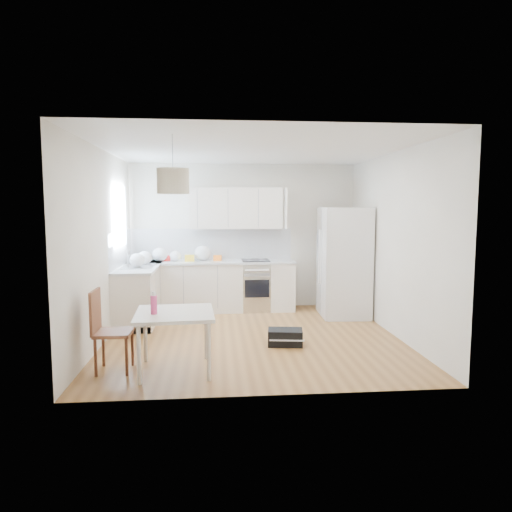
% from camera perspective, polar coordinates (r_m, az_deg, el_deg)
% --- Properties ---
extents(floor, '(4.20, 4.20, 0.00)m').
position_cam_1_polar(floor, '(6.78, -0.42, -10.09)').
color(floor, brown).
rests_on(floor, ground).
extents(ceiling, '(4.20, 4.20, 0.00)m').
position_cam_1_polar(ceiling, '(6.56, -0.44, 13.20)').
color(ceiling, white).
rests_on(ceiling, wall_back).
extents(wall_back, '(4.20, 0.00, 4.20)m').
position_cam_1_polar(wall_back, '(8.62, -1.56, 2.49)').
color(wall_back, beige).
rests_on(wall_back, floor).
extents(wall_left, '(0.00, 4.20, 4.20)m').
position_cam_1_polar(wall_left, '(6.70, -18.65, 1.16)').
color(wall_left, beige).
rests_on(wall_left, floor).
extents(wall_right, '(0.00, 4.20, 4.20)m').
position_cam_1_polar(wall_right, '(7.02, 16.92, 1.43)').
color(wall_right, beige).
rests_on(wall_right, floor).
extents(window_glassblock, '(0.02, 1.00, 1.00)m').
position_cam_1_polar(window_glassblock, '(7.80, -16.68, 4.81)').
color(window_glassblock, '#BFE0F9').
rests_on(window_glassblock, wall_left).
extents(cabinets_back, '(3.00, 0.60, 0.88)m').
position_cam_1_polar(cabinets_back, '(8.41, -5.51, -3.87)').
color(cabinets_back, silver).
rests_on(cabinets_back, floor).
extents(cabinets_left, '(0.60, 1.80, 0.88)m').
position_cam_1_polar(cabinets_left, '(7.93, -14.28, -4.64)').
color(cabinets_left, silver).
rests_on(cabinets_left, floor).
extents(counter_back, '(3.02, 0.64, 0.04)m').
position_cam_1_polar(counter_back, '(8.35, -5.54, -0.76)').
color(counter_back, silver).
rests_on(counter_back, cabinets_back).
extents(counter_left, '(0.64, 1.82, 0.04)m').
position_cam_1_polar(counter_left, '(7.86, -14.36, -1.34)').
color(counter_left, silver).
rests_on(counter_left, cabinets_left).
extents(backsplash_back, '(3.00, 0.01, 0.58)m').
position_cam_1_polar(backsplash_back, '(8.61, -5.55, 1.52)').
color(backsplash_back, white).
rests_on(backsplash_back, wall_back).
extents(backsplash_left, '(0.01, 1.80, 0.58)m').
position_cam_1_polar(backsplash_left, '(7.88, -16.53, 0.89)').
color(backsplash_left, white).
rests_on(backsplash_left, wall_left).
extents(upper_cabinets, '(1.70, 0.32, 0.75)m').
position_cam_1_polar(upper_cabinets, '(8.44, -2.53, 5.97)').
color(upper_cabinets, silver).
rests_on(upper_cabinets, wall_back).
extents(range_oven, '(0.50, 0.61, 0.88)m').
position_cam_1_polar(range_oven, '(8.44, -0.06, -3.81)').
color(range_oven, silver).
rests_on(range_oven, floor).
extents(sink, '(0.50, 0.80, 0.16)m').
position_cam_1_polar(sink, '(7.80, -14.43, -1.28)').
color(sink, silver).
rests_on(sink, counter_left).
extents(refrigerator, '(0.94, 0.99, 1.89)m').
position_cam_1_polar(refrigerator, '(8.10, 11.01, -0.73)').
color(refrigerator, white).
rests_on(refrigerator, floor).
extents(dining_table, '(0.93, 0.93, 0.69)m').
position_cam_1_polar(dining_table, '(5.36, -10.12, -7.67)').
color(dining_table, beige).
rests_on(dining_table, floor).
extents(dining_chair, '(0.41, 0.41, 0.95)m').
position_cam_1_polar(dining_chair, '(5.55, -17.34, -8.89)').
color(dining_chair, '#522C18').
rests_on(dining_chair, floor).
extents(drink_bottle, '(0.09, 0.09, 0.25)m').
position_cam_1_polar(drink_bottle, '(5.26, -12.66, -5.75)').
color(drink_bottle, '#D93C79').
rests_on(drink_bottle, dining_table).
extents(gym_bag, '(0.51, 0.37, 0.22)m').
position_cam_1_polar(gym_bag, '(6.39, 3.67, -10.09)').
color(gym_bag, black).
rests_on(gym_bag, floor).
extents(pendant_lamp, '(0.36, 0.36, 0.28)m').
position_cam_1_polar(pendant_lamp, '(5.26, -10.33, 9.19)').
color(pendant_lamp, beige).
rests_on(pendant_lamp, ceiling).
extents(grocery_bag_a, '(0.28, 0.23, 0.25)m').
position_cam_1_polar(grocery_bag_a, '(8.40, -11.92, 0.17)').
color(grocery_bag_a, white).
rests_on(grocery_bag_a, counter_back).
extents(grocery_bag_b, '(0.21, 0.18, 0.19)m').
position_cam_1_polar(grocery_bag_b, '(8.40, -10.04, -0.00)').
color(grocery_bag_b, white).
rests_on(grocery_bag_b, counter_back).
extents(grocery_bag_c, '(0.30, 0.26, 0.27)m').
position_cam_1_polar(grocery_bag_c, '(8.42, -6.67, 0.36)').
color(grocery_bag_c, white).
rests_on(grocery_bag_c, counter_back).
extents(grocery_bag_d, '(0.25, 0.21, 0.22)m').
position_cam_1_polar(grocery_bag_d, '(8.05, -13.76, -0.21)').
color(grocery_bag_d, white).
rests_on(grocery_bag_d, counter_back).
extents(grocery_bag_e, '(0.25, 0.21, 0.22)m').
position_cam_1_polar(grocery_bag_e, '(7.70, -14.64, -0.51)').
color(grocery_bag_e, white).
rests_on(grocery_bag_e, counter_left).
extents(snack_orange, '(0.16, 0.12, 0.10)m').
position_cam_1_polar(snack_orange, '(8.37, -4.82, -0.25)').
color(snack_orange, orange).
rests_on(snack_orange, counter_back).
extents(snack_yellow, '(0.18, 0.12, 0.12)m').
position_cam_1_polar(snack_yellow, '(8.33, -8.30, -0.26)').
color(snack_yellow, yellow).
rests_on(snack_yellow, counter_back).
extents(snack_red, '(0.16, 0.12, 0.10)m').
position_cam_1_polar(snack_red, '(8.46, -11.18, -0.28)').
color(snack_red, red).
rests_on(snack_red, counter_back).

